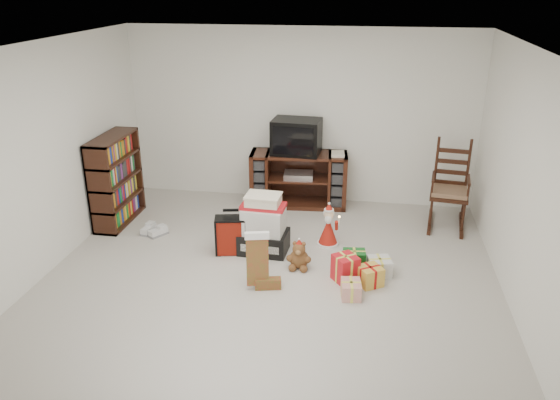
{
  "coord_description": "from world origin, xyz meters",
  "views": [
    {
      "loc": [
        0.98,
        -5.14,
        3.1
      ],
      "look_at": [
        0.02,
        0.6,
        0.72
      ],
      "focal_mm": 35.0,
      "sensor_mm": 36.0,
      "label": 1
    }
  ],
  "objects_px": {
    "rocking_chair": "(448,195)",
    "gift_cluster": "(357,270)",
    "gift_pile": "(264,228)",
    "red_suitcase": "(231,235)",
    "teddy_bear": "(299,256)",
    "sneaker_pair": "(153,231)",
    "crt_television": "(296,137)",
    "tv_stand": "(299,179)",
    "bookshelf": "(116,181)",
    "santa_figurine": "(328,229)",
    "mrs_claus_figurine": "(267,221)"
  },
  "relations": [
    {
      "from": "bookshelf",
      "to": "rocking_chair",
      "type": "xyz_separation_m",
      "value": [
        4.39,
        0.64,
        -0.17
      ]
    },
    {
      "from": "teddy_bear",
      "to": "sneaker_pair",
      "type": "bearing_deg",
      "value": 164.07
    },
    {
      "from": "santa_figurine",
      "to": "gift_cluster",
      "type": "xyz_separation_m",
      "value": [
        0.39,
        -0.8,
        -0.09
      ]
    },
    {
      "from": "tv_stand",
      "to": "rocking_chair",
      "type": "relative_size",
      "value": 1.17
    },
    {
      "from": "tv_stand",
      "to": "teddy_bear",
      "type": "relative_size",
      "value": 4.3
    },
    {
      "from": "sneaker_pair",
      "to": "crt_television",
      "type": "xyz_separation_m",
      "value": [
        1.69,
        1.3,
        0.98
      ]
    },
    {
      "from": "mrs_claus_figurine",
      "to": "crt_television",
      "type": "height_order",
      "value": "crt_television"
    },
    {
      "from": "tv_stand",
      "to": "gift_cluster",
      "type": "distance_m",
      "value": 2.26
    },
    {
      "from": "santa_figurine",
      "to": "gift_cluster",
      "type": "bearing_deg",
      "value": -64.31
    },
    {
      "from": "gift_pile",
      "to": "red_suitcase",
      "type": "height_order",
      "value": "gift_pile"
    },
    {
      "from": "rocking_chair",
      "to": "gift_cluster",
      "type": "distance_m",
      "value": 2.07
    },
    {
      "from": "teddy_bear",
      "to": "sneaker_pair",
      "type": "height_order",
      "value": "teddy_bear"
    },
    {
      "from": "crt_television",
      "to": "tv_stand",
      "type": "bearing_deg",
      "value": 19.1
    },
    {
      "from": "crt_television",
      "to": "sneaker_pair",
      "type": "bearing_deg",
      "value": -138.7
    },
    {
      "from": "gift_pile",
      "to": "red_suitcase",
      "type": "distance_m",
      "value": 0.4
    },
    {
      "from": "bookshelf",
      "to": "gift_pile",
      "type": "relative_size",
      "value": 1.65
    },
    {
      "from": "gift_pile",
      "to": "santa_figurine",
      "type": "xyz_separation_m",
      "value": [
        0.76,
        0.3,
        -0.1
      ]
    },
    {
      "from": "red_suitcase",
      "to": "crt_television",
      "type": "relative_size",
      "value": 0.79
    },
    {
      "from": "teddy_bear",
      "to": "mrs_claus_figurine",
      "type": "bearing_deg",
      "value": 125.97
    },
    {
      "from": "bookshelf",
      "to": "sneaker_pair",
      "type": "distance_m",
      "value": 0.87
    },
    {
      "from": "rocking_chair",
      "to": "teddy_bear",
      "type": "bearing_deg",
      "value": -132.25
    },
    {
      "from": "santa_figurine",
      "to": "mrs_claus_figurine",
      "type": "relative_size",
      "value": 0.89
    },
    {
      "from": "red_suitcase",
      "to": "mrs_claus_figurine",
      "type": "relative_size",
      "value": 0.87
    },
    {
      "from": "tv_stand",
      "to": "red_suitcase",
      "type": "height_order",
      "value": "tv_stand"
    },
    {
      "from": "gift_pile",
      "to": "santa_figurine",
      "type": "bearing_deg",
      "value": 24.27
    },
    {
      "from": "bookshelf",
      "to": "gift_cluster",
      "type": "height_order",
      "value": "bookshelf"
    },
    {
      "from": "rocking_chair",
      "to": "sneaker_pair",
      "type": "distance_m",
      "value": 3.92
    },
    {
      "from": "gift_pile",
      "to": "teddy_bear",
      "type": "bearing_deg",
      "value": -32.44
    },
    {
      "from": "tv_stand",
      "to": "red_suitcase",
      "type": "distance_m",
      "value": 1.76
    },
    {
      "from": "rocking_chair",
      "to": "mrs_claus_figurine",
      "type": "distance_m",
      "value": 2.46
    },
    {
      "from": "red_suitcase",
      "to": "mrs_claus_figurine",
      "type": "xyz_separation_m",
      "value": [
        0.35,
        0.46,
        0.0
      ]
    },
    {
      "from": "red_suitcase",
      "to": "crt_television",
      "type": "height_order",
      "value": "crt_television"
    },
    {
      "from": "bookshelf",
      "to": "teddy_bear",
      "type": "bearing_deg",
      "value": -19.16
    },
    {
      "from": "gift_cluster",
      "to": "crt_television",
      "type": "bearing_deg",
      "value": 115.33
    },
    {
      "from": "mrs_claus_figurine",
      "to": "crt_television",
      "type": "bearing_deg",
      "value": 80.24
    },
    {
      "from": "tv_stand",
      "to": "mrs_claus_figurine",
      "type": "height_order",
      "value": "tv_stand"
    },
    {
      "from": "teddy_bear",
      "to": "gift_cluster",
      "type": "distance_m",
      "value": 0.69
    },
    {
      "from": "gift_cluster",
      "to": "bookshelf",
      "type": "bearing_deg",
      "value": 161.81
    },
    {
      "from": "mrs_claus_figurine",
      "to": "sneaker_pair",
      "type": "relative_size",
      "value": 1.77
    },
    {
      "from": "gift_cluster",
      "to": "crt_television",
      "type": "relative_size",
      "value": 1.16
    },
    {
      "from": "red_suitcase",
      "to": "teddy_bear",
      "type": "distance_m",
      "value": 0.89
    },
    {
      "from": "gift_pile",
      "to": "red_suitcase",
      "type": "xyz_separation_m",
      "value": [
        -0.38,
        -0.11,
        -0.08
      ]
    },
    {
      "from": "rocking_chair",
      "to": "teddy_bear",
      "type": "distance_m",
      "value": 2.38
    },
    {
      "from": "crt_television",
      "to": "santa_figurine",
      "type": "bearing_deg",
      "value": -61.19
    },
    {
      "from": "sneaker_pair",
      "to": "crt_television",
      "type": "relative_size",
      "value": 0.51
    },
    {
      "from": "teddy_bear",
      "to": "mrs_claus_figurine",
      "type": "height_order",
      "value": "mrs_claus_figurine"
    },
    {
      "from": "bookshelf",
      "to": "santa_figurine",
      "type": "relative_size",
      "value": 2.14
    },
    {
      "from": "gift_pile",
      "to": "sneaker_pair",
      "type": "relative_size",
      "value": 2.05
    },
    {
      "from": "santa_figurine",
      "to": "mrs_claus_figurine",
      "type": "distance_m",
      "value": 0.78
    },
    {
      "from": "santa_figurine",
      "to": "crt_television",
      "type": "distance_m",
      "value": 1.59
    }
  ]
}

